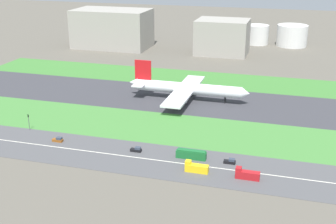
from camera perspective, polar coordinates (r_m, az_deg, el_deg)
The scene contains 18 objects.
ground_plane at distance 236.71m, azimuth 2.39°, elevation 1.57°, with size 800.00×800.00×0.00m, color #5B564C.
runway at distance 236.70m, azimuth 2.39°, elevation 1.58°, with size 280.00×46.00×0.10m, color #38383D.
grass_median_north at distance 274.92m, azimuth 4.46°, elevation 4.19°, with size 280.00×36.00×0.10m, color #3D7A33.
grass_median_south at distance 199.58m, azimuth -0.46°, elevation -2.02°, with size 280.00×36.00×0.10m, color #427F38.
highway at distance 171.84m, azimuth -3.53°, elevation -5.89°, with size 280.00×28.00×0.10m, color #4C4C4F.
highway_centerline at distance 171.82m, azimuth -3.53°, elevation -5.87°, with size 266.00×0.50×0.01m, color silver.
airliner at distance 234.99m, azimuth 2.22°, elevation 3.03°, with size 65.00×56.00×19.70m.
car_2 at distance 176.78m, azimuth -4.05°, elevation -4.81°, with size 4.40×1.80×2.00m.
bus_1 at distance 170.59m, azimuth 2.98°, elevation -5.42°, with size 11.60×2.50×3.50m.
car_1 at distance 168.61m, azimuth 7.94°, elevation -6.27°, with size 4.40×1.80×2.00m.
truck_0 at distance 161.10m, azimuth 3.60°, elevation -7.12°, with size 8.40×2.50×4.00m.
truck_1 at distance 158.70m, azimuth 10.03°, elevation -7.86°, with size 8.40×2.50×4.00m.
car_0 at distance 190.66m, azimuth -13.86°, elevation -3.46°, with size 4.40×1.80×2.00m.
traffic_light at distance 205.06m, azimuth -17.36°, elevation -1.09°, with size 0.36×0.50×7.20m.
terminal_building at distance 366.55m, azimuth -7.12°, elevation 10.53°, with size 59.62×34.88×30.04m, color #9E998E.
hangar_building at distance 342.13m, azimuth 6.95°, elevation 9.49°, with size 38.34×29.73×25.75m, color #9E998E.
fuel_tank_west at distance 384.33m, azimuth 11.34°, elevation 9.66°, with size 18.30×18.30×15.79m, color silver.
fuel_tank_centre at distance 382.90m, azimuth 15.54°, elevation 9.38°, with size 24.44×24.44×17.07m, color silver.
Camera 1 is at (53.17, -217.98, 75.43)m, focal length 47.76 mm.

